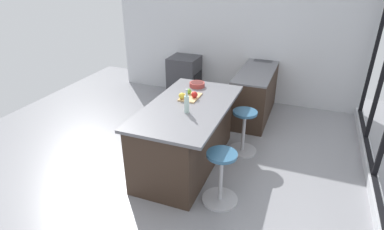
{
  "coord_description": "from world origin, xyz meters",
  "views": [
    {
      "loc": [
        3.46,
        1.54,
        2.65
      ],
      "look_at": [
        -0.12,
        0.16,
        0.79
      ],
      "focal_mm": 29.71,
      "sensor_mm": 36.0,
      "label": 1
    }
  ],
  "objects_px": {
    "apple_green": "(189,91)",
    "stool_by_window": "(243,133)",
    "apple_yellow": "(182,96)",
    "fruit_bowl": "(197,84)",
    "kitchen_island": "(186,134)",
    "apple_red": "(194,95)",
    "cutting_board": "(190,97)",
    "water_bottle": "(187,103)",
    "oven_range": "(185,77)",
    "stool_middle": "(221,179)"
  },
  "relations": [
    {
      "from": "cutting_board",
      "to": "apple_red",
      "type": "distance_m",
      "value": 0.09
    },
    {
      "from": "kitchen_island",
      "to": "cutting_board",
      "type": "bearing_deg",
      "value": -174.62
    },
    {
      "from": "apple_green",
      "to": "apple_red",
      "type": "height_order",
      "value": "apple_red"
    },
    {
      "from": "stool_by_window",
      "to": "apple_yellow",
      "type": "relative_size",
      "value": 7.69
    },
    {
      "from": "stool_middle",
      "to": "oven_range",
      "type": "bearing_deg",
      "value": -150.51
    },
    {
      "from": "apple_green",
      "to": "stool_by_window",
      "type": "bearing_deg",
      "value": 109.57
    },
    {
      "from": "cutting_board",
      "to": "stool_by_window",
      "type": "bearing_deg",
      "value": 116.48
    },
    {
      "from": "kitchen_island",
      "to": "water_bottle",
      "type": "bearing_deg",
      "value": 26.67
    },
    {
      "from": "kitchen_island",
      "to": "apple_red",
      "type": "relative_size",
      "value": 21.6
    },
    {
      "from": "kitchen_island",
      "to": "water_bottle",
      "type": "relative_size",
      "value": 6.12
    },
    {
      "from": "stool_middle",
      "to": "apple_green",
      "type": "distance_m",
      "value": 1.38
    },
    {
      "from": "kitchen_island",
      "to": "apple_red",
      "type": "height_order",
      "value": "apple_red"
    },
    {
      "from": "apple_yellow",
      "to": "water_bottle",
      "type": "xyz_separation_m",
      "value": [
        0.34,
        0.21,
        0.06
      ]
    },
    {
      "from": "apple_red",
      "to": "stool_by_window",
      "type": "bearing_deg",
      "value": 120.18
    },
    {
      "from": "kitchen_island",
      "to": "water_bottle",
      "type": "xyz_separation_m",
      "value": [
        0.22,
        0.11,
        0.58
      ]
    },
    {
      "from": "stool_middle",
      "to": "water_bottle",
      "type": "height_order",
      "value": "water_bottle"
    },
    {
      "from": "kitchen_island",
      "to": "stool_middle",
      "type": "bearing_deg",
      "value": 49.18
    },
    {
      "from": "stool_by_window",
      "to": "apple_red",
      "type": "distance_m",
      "value": 1.01
    },
    {
      "from": "cutting_board",
      "to": "apple_red",
      "type": "relative_size",
      "value": 4.06
    },
    {
      "from": "apple_yellow",
      "to": "fruit_bowl",
      "type": "xyz_separation_m",
      "value": [
        -0.56,
        0.02,
        -0.02
      ]
    },
    {
      "from": "stool_by_window",
      "to": "apple_yellow",
      "type": "height_order",
      "value": "apple_yellow"
    },
    {
      "from": "oven_range",
      "to": "kitchen_island",
      "type": "distance_m",
      "value": 2.61
    },
    {
      "from": "apple_yellow",
      "to": "oven_range",
      "type": "bearing_deg",
      "value": -158.39
    },
    {
      "from": "fruit_bowl",
      "to": "oven_range",
      "type": "bearing_deg",
      "value": -151.88
    },
    {
      "from": "stool_by_window",
      "to": "water_bottle",
      "type": "bearing_deg",
      "value": -35.64
    },
    {
      "from": "apple_green",
      "to": "water_bottle",
      "type": "distance_m",
      "value": 0.58
    },
    {
      "from": "water_bottle",
      "to": "fruit_bowl",
      "type": "xyz_separation_m",
      "value": [
        -0.9,
        -0.19,
        -0.08
      ]
    },
    {
      "from": "apple_red",
      "to": "water_bottle",
      "type": "relative_size",
      "value": 0.28
    },
    {
      "from": "kitchen_island",
      "to": "fruit_bowl",
      "type": "relative_size",
      "value": 8.27
    },
    {
      "from": "stool_by_window",
      "to": "apple_red",
      "type": "bearing_deg",
      "value": -59.82
    },
    {
      "from": "stool_by_window",
      "to": "apple_yellow",
      "type": "distance_m",
      "value": 1.15
    },
    {
      "from": "oven_range",
      "to": "apple_red",
      "type": "distance_m",
      "value": 2.49
    },
    {
      "from": "stool_by_window",
      "to": "stool_middle",
      "type": "xyz_separation_m",
      "value": [
        1.21,
        0.0,
        0.0
      ]
    },
    {
      "from": "stool_by_window",
      "to": "kitchen_island",
      "type": "bearing_deg",
      "value": -49.18
    },
    {
      "from": "water_bottle",
      "to": "stool_by_window",
      "type": "bearing_deg",
      "value": 144.36
    },
    {
      "from": "cutting_board",
      "to": "apple_red",
      "type": "height_order",
      "value": "apple_red"
    },
    {
      "from": "kitchen_island",
      "to": "stool_by_window",
      "type": "bearing_deg",
      "value": 130.82
    },
    {
      "from": "apple_red",
      "to": "water_bottle",
      "type": "xyz_separation_m",
      "value": [
        0.44,
        0.06,
        0.06
      ]
    },
    {
      "from": "kitchen_island",
      "to": "apple_red",
      "type": "bearing_deg",
      "value": 168.11
    },
    {
      "from": "stool_middle",
      "to": "fruit_bowl",
      "type": "xyz_separation_m",
      "value": [
        -1.29,
        -0.78,
        0.65
      ]
    },
    {
      "from": "water_bottle",
      "to": "cutting_board",
      "type": "bearing_deg",
      "value": -164.0
    },
    {
      "from": "oven_range",
      "to": "apple_yellow",
      "type": "relative_size",
      "value": 9.68
    },
    {
      "from": "kitchen_island",
      "to": "apple_green",
      "type": "distance_m",
      "value": 0.62
    },
    {
      "from": "cutting_board",
      "to": "apple_red",
      "type": "bearing_deg",
      "value": 74.67
    },
    {
      "from": "stool_middle",
      "to": "cutting_board",
      "type": "relative_size",
      "value": 1.9
    },
    {
      "from": "stool_middle",
      "to": "apple_red",
      "type": "xyz_separation_m",
      "value": [
        -0.83,
        -0.65,
        0.67
      ]
    },
    {
      "from": "stool_by_window",
      "to": "cutting_board",
      "type": "relative_size",
      "value": 1.9
    },
    {
      "from": "apple_red",
      "to": "stool_middle",
      "type": "bearing_deg",
      "value": 38.18
    },
    {
      "from": "stool_by_window",
      "to": "apple_yellow",
      "type": "bearing_deg",
      "value": -58.82
    },
    {
      "from": "kitchen_island",
      "to": "stool_by_window",
      "type": "distance_m",
      "value": 0.93
    }
  ]
}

